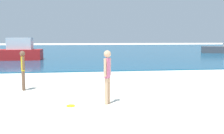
% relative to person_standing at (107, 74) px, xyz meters
% --- Properties ---
extents(water, '(160.00, 60.00, 0.06)m').
position_rel_person_standing_xyz_m(water, '(0.54, 37.37, -0.89)').
color(water, '#14567F').
rests_on(water, ground).
extents(person_standing, '(0.24, 0.32, 1.61)m').
position_rel_person_standing_xyz_m(person_standing, '(0.00, 0.00, 0.00)').
color(person_standing, '#DDAD84').
rests_on(person_standing, ground).
extents(frisbee, '(0.25, 0.25, 0.03)m').
position_rel_person_standing_xyz_m(frisbee, '(-1.09, -0.11, -0.90)').
color(frisbee, yellow).
rests_on(frisbee, ground).
extents(person_distant, '(0.20, 0.33, 1.49)m').
position_rel_person_standing_xyz_m(person_distant, '(-2.90, 2.47, -0.07)').
color(person_distant, brown).
rests_on(person_distant, ground).
extents(boat_near, '(5.81, 1.97, 1.96)m').
position_rel_person_standing_xyz_m(boat_near, '(-6.60, 16.14, -0.18)').
color(boat_near, red).
rests_on(boat_near, water).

